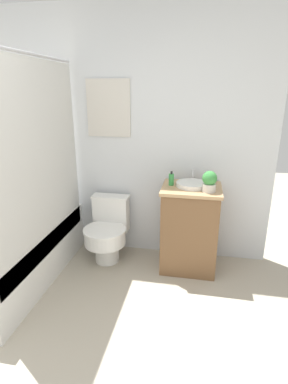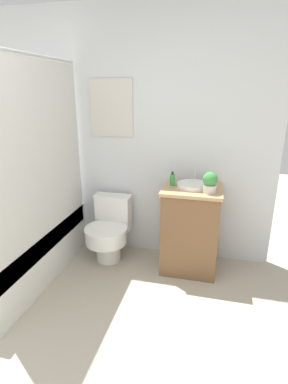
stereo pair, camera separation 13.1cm
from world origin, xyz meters
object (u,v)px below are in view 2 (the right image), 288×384
Objects in this scene: toilet at (109,230)px; sink at (193,185)px; potted_plant at (210,182)px; soap_bottle at (172,180)px.

toilet is 2.00× the size of sink.
sink reaches higher than toilet.
potted_plant reaches higher than sink.
toilet is at bearing -177.41° from sink.
potted_plant is (0.35, -0.13, 0.04)m from soap_bottle.
potted_plant is (1.00, -0.09, 0.63)m from toilet.
potted_plant reaches higher than toilet.
toilet is 4.86× the size of soap_bottle.
soap_bottle is at bearing 179.37° from sink.
soap_bottle is (-0.20, 0.00, 0.04)m from sink.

